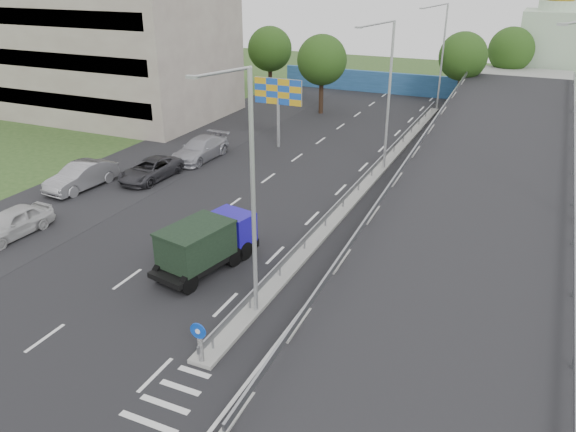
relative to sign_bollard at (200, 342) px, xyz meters
The scene contains 23 objects.
ground 2.41m from the sign_bollard, 90.00° to the right, with size 160.00×160.00×0.00m, color #2D4C1E.
road_surface 18.11m from the sign_bollard, 99.55° to the left, with size 26.00×90.00×0.04m, color black.
parking_strip 23.98m from the sign_bollard, 131.91° to the left, with size 8.00×90.00×0.05m, color black.
median 21.85m from the sign_bollard, 90.00° to the left, with size 1.00×44.00×0.20m, color gray.
overpass_ramp 23.09m from the sign_bollard, 71.04° to the left, with size 10.00×50.00×3.50m.
median_guardrail 21.83m from the sign_bollard, 90.00° to the left, with size 0.09×44.00×0.71m.
sign_bollard is the anchor object (origin of this frame).
lamp_post_near 6.12m from the sign_bollard, 88.36° to the left, with size 2.74×0.18×10.08m.
lamp_post_mid 24.30m from the sign_bollard, 89.74° to the left, with size 2.74×0.18×10.08m.
lamp_post_far 44.08m from the sign_bollard, 89.86° to the left, with size 2.74×0.18×10.08m.
beige_building 42.59m from the sign_bollard, 135.17° to the left, with size 24.00×14.00×12.00m, color gray.
blue_wall 49.99m from the sign_bollard, 94.59° to the left, with size 30.00×0.50×2.40m, color navy.
church 58.84m from the sign_bollard, 80.19° to the left, with size 7.00×7.00×13.80m.
billboard 27.53m from the sign_bollard, 109.21° to the left, with size 4.00×0.24×5.50m.
tree_left_mid 39.34m from the sign_bollard, 104.81° to the left, with size 4.80×4.80×7.60m.
tree_median_far 46.06m from the sign_bollard, 87.50° to the left, with size 4.80×4.80×7.60m.
tree_left_far 46.64m from the sign_bollard, 112.80° to the left, with size 4.80×4.80×7.60m.
tree_ramp_far 53.33m from the sign_bollard, 83.52° to the left, with size 4.80×4.80×7.60m.
dump_truck 7.32m from the sign_bollard, 119.72° to the left, with size 3.09×5.91×2.48m.
parked_car_a 15.96m from the sign_bollard, 161.47° to the left, with size 1.84×4.58×1.56m, color #B8B8B8.
parked_car_b 20.77m from the sign_bollard, 144.27° to the left, with size 1.80×5.15×1.70m, color gray.
parked_car_c 20.65m from the sign_bollard, 131.89° to the left, with size 2.32×5.03×1.40m, color #2D2C31.
parked_car_d 24.33m from the sign_bollard, 122.42° to the left, with size 2.28×5.61×1.63m, color #9E9EA7.
Camera 1 is at (9.75, -11.67, 13.45)m, focal length 35.00 mm.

